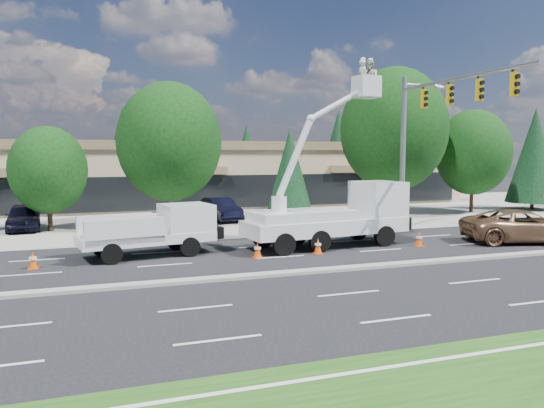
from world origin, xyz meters
name	(u,v)px	position (x,y,z in m)	size (l,w,h in m)	color
ground	(310,273)	(0.00, 0.00, 0.00)	(140.00, 140.00, 0.00)	black
concrete_apron	(202,215)	(0.00, 20.00, 0.01)	(140.00, 22.00, 0.01)	gray
road_median	(310,271)	(0.00, 0.00, 0.06)	(120.00, 0.55, 0.12)	gray
strip_mall	(179,172)	(0.00, 29.97, 2.83)	(50.40, 15.40, 5.50)	tan
tree_front_c	(48,170)	(-10.00, 15.00, 3.57)	(4.40, 4.40, 6.11)	#332114
tree_front_d	(169,142)	(-3.00, 15.00, 5.23)	(6.44, 6.44, 8.93)	#332114
tree_front_e	(290,171)	(5.00, 15.00, 3.34)	(3.16, 3.16, 6.23)	#332114
tree_front_f	(394,129)	(13.00, 15.00, 6.24)	(7.68, 7.68, 10.65)	#332114
tree_front_g	(473,152)	(20.00, 15.00, 4.60)	(5.66, 5.66, 7.86)	#332114
tree_front_h	(534,155)	(26.00, 15.00, 4.38)	(4.14, 4.14, 8.17)	#332114
tree_back_b	(124,147)	(-4.00, 42.00, 5.18)	(4.90, 4.90, 9.66)	#332114
tree_back_c	(247,156)	(10.00, 42.00, 4.23)	(4.00, 4.00, 7.88)	#332114
tree_back_d	(338,147)	(22.00, 42.00, 5.33)	(5.04, 5.04, 9.94)	#332114
signal_mast	(426,126)	(10.03, 7.04, 6.06)	(2.76, 10.16, 9.00)	gray
utility_pickup	(156,235)	(-5.06, 5.45, 0.92)	(6.08, 3.09, 2.22)	silver
bucket_truck	(339,206)	(3.73, 5.01, 1.95)	(8.38, 3.40, 9.18)	silver
traffic_cone_a	(33,260)	(-10.00, 4.23, 0.34)	(0.40, 0.40, 0.70)	#E44907
traffic_cone_b	(258,250)	(-0.98, 3.42, 0.34)	(0.40, 0.40, 0.70)	#E44907
traffic_cone_c	(318,246)	(1.89, 3.44, 0.34)	(0.40, 0.40, 0.70)	#E44907
traffic_cone_d	(419,239)	(7.38, 3.59, 0.34)	(0.40, 0.40, 0.70)	#E44907
traffic_cone_e	(499,234)	(12.25, 3.55, 0.34)	(0.40, 0.40, 0.70)	#E44907
minivan	(523,226)	(13.03, 2.80, 0.83)	(2.77, 6.00, 1.67)	#875E41
parked_car_west	(23,217)	(-11.53, 16.00, 0.78)	(1.85, 4.59, 1.56)	black
parked_car_east	(220,209)	(0.54, 16.51, 0.77)	(1.62, 4.65, 1.53)	black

